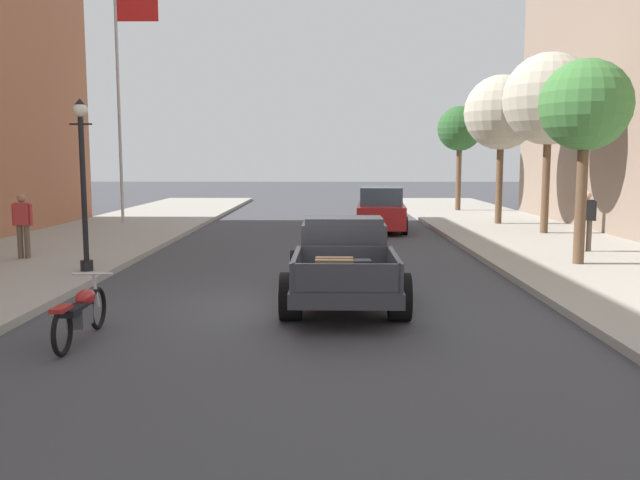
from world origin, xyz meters
name	(u,v)px	position (x,y,z in m)	size (l,w,h in m)	color
ground_plane	(302,306)	(0.00, 0.00, 0.00)	(140.00, 140.00, 0.00)	#3D3D42
hotrod_truck_gunmetal	(344,261)	(0.76, 0.55, 0.75)	(2.24, 4.96, 1.58)	#333338
motorcycle_parked	(81,312)	(-3.15, -2.37, 0.44)	(0.62, 2.12, 0.93)	black
car_background_red	(381,211)	(2.48, 12.93, 0.77)	(2.09, 4.41, 1.65)	#AD1E1E
pedestrian_sidewalk_left	(23,222)	(-7.30, 4.87, 1.09)	(0.53, 0.22, 1.65)	brown
pedestrian_sidewalk_right	(587,217)	(7.58, 6.32, 1.09)	(0.53, 0.22, 1.65)	brown
street_lamp_near	(83,172)	(-5.00, 2.96, 2.39)	(0.50, 0.32, 3.85)	black
flagpole	(124,80)	(-7.53, 14.58, 5.77)	(1.74, 0.16, 9.16)	#B2B2B7
street_tree_nearest	(585,107)	(6.56, 4.13, 3.90)	(2.16, 2.16, 4.87)	brown
street_tree_second	(549,99)	(7.96, 10.95, 4.68)	(3.09, 3.09, 6.10)	brown
street_tree_third	(502,113)	(7.27, 14.39, 4.47)	(2.90, 2.90, 5.79)	brown
street_tree_farthest	(460,129)	(7.06, 21.41, 4.16)	(2.21, 2.21, 5.17)	brown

